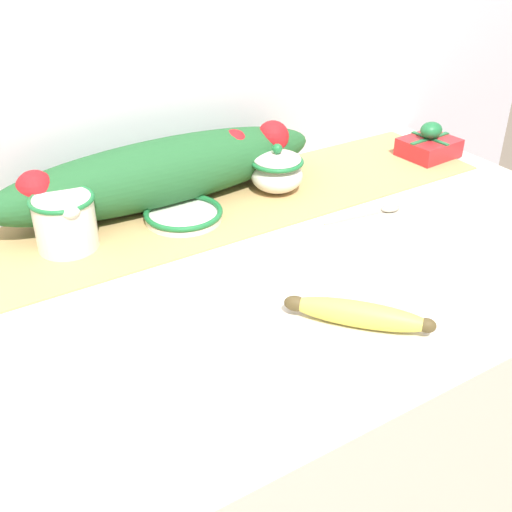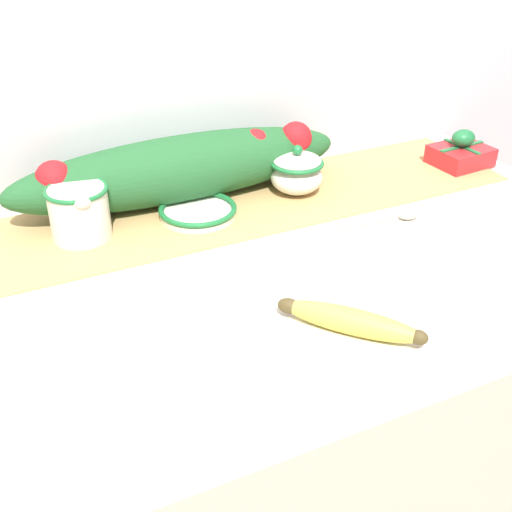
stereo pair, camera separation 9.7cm
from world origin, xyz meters
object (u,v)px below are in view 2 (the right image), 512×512
at_px(spoon, 403,217).
at_px(gift_box, 461,153).
at_px(banana, 350,321).
at_px(sugar_bowl, 297,172).
at_px(small_dish, 200,211).
at_px(cream_pitcher, 79,210).

height_order(spoon, gift_box, gift_box).
bearing_deg(banana, gift_box, 36.69).
relative_size(sugar_bowl, gift_box, 0.85).
xyz_separation_m(sugar_bowl, small_dish, (-0.21, -0.01, -0.03)).
xyz_separation_m(cream_pitcher, banana, (0.27, -0.43, -0.03)).
xyz_separation_m(small_dish, gift_box, (0.60, -0.01, 0.02)).
height_order(sugar_bowl, spoon, sugar_bowl).
bearing_deg(gift_box, cream_pitcher, 177.96).
bearing_deg(sugar_bowl, spoon, -55.49).
relative_size(sugar_bowl, small_dish, 0.73).
bearing_deg(spoon, small_dish, 161.15).
distance_m(sugar_bowl, spoon, 0.22).
distance_m(sugar_bowl, gift_box, 0.39).
bearing_deg(spoon, banana, -130.29).
height_order(small_dish, gift_box, gift_box).
bearing_deg(banana, small_dish, 98.62).
relative_size(cream_pitcher, spoon, 0.77).
height_order(cream_pitcher, small_dish, cream_pitcher).
xyz_separation_m(cream_pitcher, spoon, (0.55, -0.18, -0.05)).
relative_size(banana, gift_box, 1.42).
relative_size(sugar_bowl, spoon, 0.65).
distance_m(cream_pitcher, sugar_bowl, 0.42).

